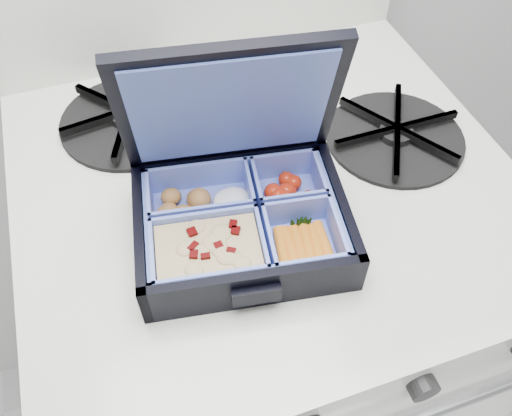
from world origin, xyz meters
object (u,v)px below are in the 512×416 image
object	(u,v)px
fork	(244,144)
bento_box	(242,223)
stove	(259,330)
burner_grate	(396,132)

from	to	relation	value
fork	bento_box	bearing A→B (deg)	-83.86
stove	burner_grate	size ratio (longest dim) A/B	5.07
bento_box	burner_grate	distance (m)	0.24
bento_box	burner_grate	xyz separation A→B (m)	(0.23, 0.08, -0.01)
burner_grate	fork	distance (m)	0.19
bento_box	stove	bearing A→B (deg)	69.93
bento_box	burner_grate	world-z (taller)	bento_box
fork	stove	bearing A→B (deg)	-52.24
burner_grate	fork	bearing A→B (deg)	164.56
stove	fork	bearing A→B (deg)	102.55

